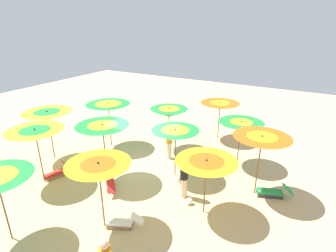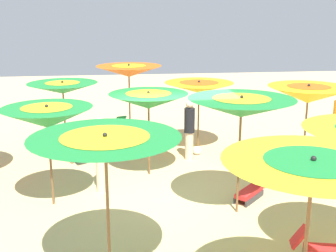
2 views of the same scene
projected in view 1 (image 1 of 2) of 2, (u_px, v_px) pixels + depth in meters
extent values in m
cube|color=#D1B57F|center=(146.00, 172.00, 12.20)|extent=(39.62, 39.62, 0.04)
cylinder|color=brown|center=(5.00, 211.00, 8.11)|extent=(0.05, 0.05, 2.10)
cylinder|color=brown|center=(102.00, 199.00, 8.64)|extent=(0.05, 0.05, 2.14)
cone|color=yellow|center=(99.00, 170.00, 8.25)|extent=(2.02, 2.02, 0.42)
cone|color=orange|center=(99.00, 167.00, 8.21)|extent=(1.08, 1.08, 0.23)
sphere|color=black|center=(98.00, 163.00, 8.16)|extent=(0.07, 0.07, 0.07)
cylinder|color=brown|center=(205.00, 189.00, 9.32)|extent=(0.05, 0.05, 1.92)
cone|color=yellow|center=(206.00, 165.00, 8.97)|extent=(2.10, 2.10, 0.32)
cone|color=orange|center=(206.00, 163.00, 8.94)|extent=(1.20, 1.20, 0.18)
sphere|color=black|center=(207.00, 160.00, 8.90)|extent=(0.07, 0.07, 0.07)
cylinder|color=brown|center=(258.00, 168.00, 10.32)|extent=(0.05, 0.05, 2.27)
cone|color=orange|center=(262.00, 141.00, 9.91)|extent=(2.13, 2.13, 0.36)
cone|color=yellow|center=(262.00, 139.00, 9.87)|extent=(1.11, 1.11, 0.19)
sphere|color=black|center=(262.00, 136.00, 9.83)|extent=(0.07, 0.07, 0.07)
cylinder|color=brown|center=(40.00, 159.00, 11.12)|extent=(0.05, 0.05, 2.15)
cone|color=yellow|center=(36.00, 135.00, 10.73)|extent=(2.22, 2.22, 0.43)
cone|color=#1E8C38|center=(35.00, 132.00, 10.69)|extent=(1.18, 1.18, 0.23)
sphere|color=black|center=(35.00, 129.00, 10.64)|extent=(0.07, 0.07, 0.07)
cylinder|color=brown|center=(105.00, 155.00, 11.33)|extent=(0.05, 0.05, 2.28)
cone|color=#1E8C38|center=(103.00, 130.00, 10.91)|extent=(2.17, 2.17, 0.39)
cone|color=yellow|center=(103.00, 127.00, 10.88)|extent=(1.16, 1.16, 0.21)
sphere|color=black|center=(102.00, 124.00, 10.83)|extent=(0.07, 0.07, 0.07)
cylinder|color=brown|center=(175.00, 155.00, 11.63)|extent=(0.05, 0.05, 1.96)
cone|color=#1E8C38|center=(175.00, 134.00, 11.27)|extent=(2.02, 2.02, 0.39)
cone|color=yellow|center=(175.00, 132.00, 11.24)|extent=(1.16, 1.16, 0.23)
sphere|color=black|center=(175.00, 129.00, 11.19)|extent=(0.07, 0.07, 0.07)
cylinder|color=brown|center=(239.00, 145.00, 12.57)|extent=(0.05, 0.05, 1.97)
cone|color=#1E8C38|center=(241.00, 125.00, 12.21)|extent=(2.05, 2.05, 0.32)
cone|color=yellow|center=(241.00, 124.00, 12.18)|extent=(1.01, 1.01, 0.16)
sphere|color=black|center=(241.00, 121.00, 12.14)|extent=(0.07, 0.07, 0.07)
cylinder|color=brown|center=(51.00, 137.00, 13.10)|extent=(0.05, 0.05, 2.21)
cone|color=yellow|center=(48.00, 116.00, 12.70)|extent=(2.25, 2.25, 0.40)
cone|color=#1E8C38|center=(47.00, 114.00, 12.66)|extent=(1.20, 1.20, 0.21)
sphere|color=black|center=(47.00, 111.00, 12.61)|extent=(0.07, 0.07, 0.07)
cylinder|color=brown|center=(110.00, 126.00, 14.46)|extent=(0.05, 0.05, 2.21)
cone|color=#1E8C38|center=(108.00, 107.00, 14.05)|extent=(2.29, 2.29, 0.31)
cone|color=yellow|center=(108.00, 105.00, 14.03)|extent=(1.34, 1.34, 0.18)
sphere|color=black|center=(108.00, 103.00, 13.99)|extent=(0.07, 0.07, 0.07)
cylinder|color=brown|center=(169.00, 131.00, 14.19)|extent=(0.05, 0.05, 1.98)
cone|color=#1E8C38|center=(169.00, 113.00, 13.83)|extent=(1.93, 1.93, 0.45)
cone|color=yellow|center=(169.00, 111.00, 13.79)|extent=(1.07, 1.07, 0.25)
sphere|color=black|center=(169.00, 108.00, 13.74)|extent=(0.07, 0.07, 0.07)
cylinder|color=brown|center=(219.00, 122.00, 15.39)|extent=(0.05, 0.05, 1.96)
cone|color=orange|center=(220.00, 106.00, 15.03)|extent=(2.18, 2.18, 0.36)
cone|color=yellow|center=(220.00, 104.00, 14.99)|extent=(1.09, 1.09, 0.18)
sphere|color=black|center=(220.00, 102.00, 14.95)|extent=(0.07, 0.07, 0.07)
cube|color=olive|center=(222.00, 159.00, 13.19)|extent=(0.76, 0.46, 0.14)
cube|color=olive|center=(223.00, 162.00, 12.91)|extent=(0.76, 0.46, 0.14)
cube|color=#1972B7|center=(223.00, 158.00, 13.01)|extent=(0.89, 0.69, 0.10)
cube|color=#1972B7|center=(211.00, 154.00, 12.90)|extent=(0.47, 0.44, 0.47)
cube|color=olive|center=(119.00, 228.00, 8.80)|extent=(0.77, 0.38, 0.14)
cube|color=olive|center=(121.00, 222.00, 9.07)|extent=(0.77, 0.38, 0.14)
cube|color=white|center=(120.00, 222.00, 8.89)|extent=(0.88, 0.61, 0.10)
cube|color=white|center=(137.00, 218.00, 8.77)|extent=(0.48, 0.43, 0.33)
cube|color=olive|center=(57.00, 177.00, 11.69)|extent=(0.23, 0.82, 0.14)
cube|color=olive|center=(54.00, 175.00, 11.87)|extent=(0.23, 0.82, 0.14)
cube|color=red|center=(55.00, 173.00, 11.73)|extent=(0.48, 0.88, 0.10)
cube|color=red|center=(66.00, 164.00, 12.01)|extent=(0.35, 0.33, 0.37)
cube|color=#333338|center=(107.00, 186.00, 11.07)|extent=(0.63, 0.62, 0.14)
cube|color=#333338|center=(114.00, 185.00, 11.15)|extent=(0.63, 0.62, 0.14)
cube|color=red|center=(110.00, 183.00, 11.07)|extent=(0.81, 0.81, 0.10)
cube|color=red|center=(111.00, 187.00, 10.43)|extent=(0.52, 0.52, 0.35)
cube|color=#333338|center=(270.00, 197.00, 10.37)|extent=(0.89, 0.36, 0.14)
cube|color=#333338|center=(268.00, 191.00, 10.70)|extent=(0.89, 0.36, 0.14)
cube|color=green|center=(270.00, 192.00, 10.49)|extent=(1.00, 0.66, 0.10)
cube|color=green|center=(288.00, 189.00, 10.32)|extent=(0.49, 0.47, 0.32)
sphere|color=#D8A87F|center=(104.00, 245.00, 6.08)|extent=(0.23, 0.23, 0.23)
cylinder|color=beige|center=(184.00, 188.00, 10.36)|extent=(0.24, 0.24, 0.81)
cylinder|color=black|center=(184.00, 171.00, 10.08)|extent=(0.30, 0.30, 0.71)
sphere|color=beige|center=(184.00, 160.00, 9.91)|extent=(0.22, 0.22, 0.22)
cylinder|color=beige|center=(169.00, 151.00, 13.27)|extent=(0.24, 0.24, 0.84)
cylinder|color=orange|center=(169.00, 136.00, 12.99)|extent=(0.30, 0.30, 0.74)
sphere|color=beige|center=(169.00, 127.00, 12.81)|extent=(0.23, 0.23, 0.23)
sphere|color=white|center=(189.00, 201.00, 10.03)|extent=(0.25, 0.25, 0.25)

